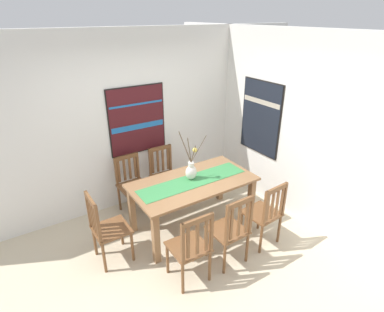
{
  "coord_description": "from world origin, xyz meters",
  "views": [
    {
      "loc": [
        -1.69,
        -2.46,
        2.86
      ],
      "look_at": [
        0.39,
        0.74,
        1.09
      ],
      "focal_mm": 28.99,
      "sensor_mm": 36.0,
      "label": 1
    }
  ],
  "objects": [
    {
      "name": "painting_on_side_wall",
      "position": [
        1.79,
        0.9,
        1.35
      ],
      "size": [
        0.05,
        0.82,
        1.17
      ],
      "color": "black"
    },
    {
      "name": "centerpiece_vase",
      "position": [
        0.37,
        0.73,
        0.89
      ],
      "size": [
        0.27,
        0.27,
        0.69
      ],
      "color": "silver",
      "rests_on": "dining_table"
    },
    {
      "name": "dining_table",
      "position": [
        0.36,
        0.67,
        0.64
      ],
      "size": [
        1.72,
        0.9,
        0.75
      ],
      "color": "#8E6642",
      "rests_on": "ground_plane"
    },
    {
      "name": "table_runner",
      "position": [
        0.36,
        0.67,
        0.75
      ],
      "size": [
        1.58,
        0.36,
        0.01
      ],
      "primitive_type": "cube",
      "color": "#388447",
      "rests_on": "dining_table"
    },
    {
      "name": "chair_2",
      "position": [
        0.35,
        1.5,
        0.48
      ],
      "size": [
        0.44,
        0.44,
        0.93
      ],
      "color": "brown",
      "rests_on": "ground_plane"
    },
    {
      "name": "wall_back",
      "position": [
        0.0,
        1.86,
        1.35
      ],
      "size": [
        6.4,
        0.12,
        2.7
      ],
      "primitive_type": "cube",
      "color": "silver",
      "rests_on": "ground_plane"
    },
    {
      "name": "chair_5",
      "position": [
        -0.21,
        1.52,
        0.48
      ],
      "size": [
        0.44,
        0.44,
        0.91
      ],
      "color": "brown",
      "rests_on": "ground_plane"
    },
    {
      "name": "painting_on_back_wall",
      "position": [
        0.07,
        1.79,
        1.37
      ],
      "size": [
        0.91,
        0.05,
        1.05
      ],
      "color": "black"
    },
    {
      "name": "chair_4",
      "position": [
        0.35,
        -0.19,
        0.49
      ],
      "size": [
        0.43,
        0.43,
        0.98
      ],
      "color": "brown",
      "rests_on": "ground_plane"
    },
    {
      "name": "chair_1",
      "position": [
        -0.22,
        -0.18,
        0.49
      ],
      "size": [
        0.43,
        0.43,
        0.96
      ],
      "color": "brown",
      "rests_on": "ground_plane"
    },
    {
      "name": "chair_3",
      "position": [
        0.95,
        -0.16,
        0.49
      ],
      "size": [
        0.45,
        0.45,
        0.94
      ],
      "color": "brown",
      "rests_on": "ground_plane"
    },
    {
      "name": "chair_0",
      "position": [
        -0.91,
        0.66,
        0.5
      ],
      "size": [
        0.42,
        0.42,
        0.96
      ],
      "color": "brown",
      "rests_on": "ground_plane"
    },
    {
      "name": "ground_plane",
      "position": [
        0.0,
        0.0,
        -0.01
      ],
      "size": [
        6.4,
        6.4,
        0.03
      ],
      "primitive_type": "cube",
      "color": "beige"
    },
    {
      "name": "wall_side",
      "position": [
        1.86,
        0.0,
        1.35
      ],
      "size": [
        0.12,
        6.4,
        2.7
      ],
      "primitive_type": "cube",
      "color": "silver",
      "rests_on": "ground_plane"
    }
  ]
}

